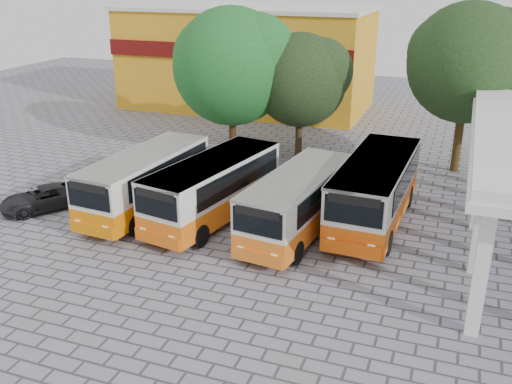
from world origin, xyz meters
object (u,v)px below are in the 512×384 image
at_px(bus_centre_left, 213,186).
at_px(bus_far_right, 375,188).
at_px(bus_centre_right, 298,200).
at_px(parked_car, 43,198).
at_px(bus_far_left, 145,179).

xyz_separation_m(bus_centre_left, bus_far_right, (7.13, 2.12, 0.10)).
bearing_deg(bus_centre_left, bus_centre_right, 8.51).
xyz_separation_m(bus_centre_right, parked_car, (-12.59, -1.58, -1.07)).
relative_size(bus_far_right, parked_car, 2.13).
relative_size(bus_far_left, bus_far_right, 0.94).
relative_size(bus_far_left, parked_car, 1.99).
relative_size(bus_far_left, bus_centre_left, 0.97).
bearing_deg(bus_centre_left, bus_far_right, 27.14).
height_order(bus_centre_left, parked_car, bus_centre_left).
relative_size(bus_centre_right, parked_car, 1.96).
xyz_separation_m(bus_centre_left, parked_car, (-8.45, -1.73, -1.13)).
xyz_separation_m(bus_far_left, bus_centre_left, (3.52, 0.16, 0.02)).
distance_m(bus_far_left, bus_centre_right, 7.66).
xyz_separation_m(bus_far_right, parked_car, (-15.58, -3.85, -1.24)).
distance_m(bus_centre_left, bus_far_right, 7.44).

